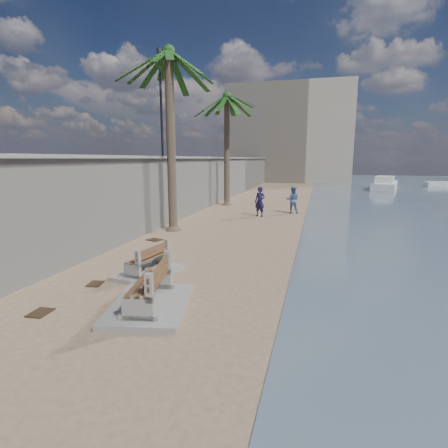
{
  "coord_description": "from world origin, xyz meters",
  "views": [
    {
      "loc": [
        2.67,
        -4.73,
        3.48
      ],
      "look_at": [
        -0.5,
        7.0,
        1.2
      ],
      "focal_mm": 28.0,
      "sensor_mm": 36.0,
      "label": 1
    }
  ],
  "objects_px": {
    "person_a": "(260,199)",
    "person_b": "(293,199)",
    "bench_far": "(149,289)",
    "yacht_far": "(385,186)",
    "palm_mid": "(169,54)",
    "palm_back": "(227,98)",
    "bench_near": "(148,262)"
  },
  "relations": [
    {
      "from": "person_a",
      "to": "person_b",
      "type": "distance_m",
      "value": 2.57
    },
    {
      "from": "bench_far",
      "to": "person_a",
      "type": "height_order",
      "value": "person_a"
    },
    {
      "from": "yacht_far",
      "to": "person_a",
      "type": "bearing_deg",
      "value": 168.01
    },
    {
      "from": "palm_mid",
      "to": "palm_back",
      "type": "relative_size",
      "value": 1.04
    },
    {
      "from": "bench_near",
      "to": "yacht_far",
      "type": "height_order",
      "value": "yacht_far"
    },
    {
      "from": "palm_mid",
      "to": "palm_back",
      "type": "height_order",
      "value": "palm_mid"
    },
    {
      "from": "palm_back",
      "to": "person_b",
      "type": "relative_size",
      "value": 4.62
    },
    {
      "from": "bench_far",
      "to": "palm_back",
      "type": "distance_m",
      "value": 20.1
    },
    {
      "from": "palm_back",
      "to": "yacht_far",
      "type": "height_order",
      "value": "palm_back"
    },
    {
      "from": "bench_far",
      "to": "palm_back",
      "type": "relative_size",
      "value": 0.32
    },
    {
      "from": "palm_back",
      "to": "bench_far",
      "type": "bearing_deg",
      "value": -80.96
    },
    {
      "from": "palm_back",
      "to": "person_b",
      "type": "bearing_deg",
      "value": -29.04
    },
    {
      "from": "palm_mid",
      "to": "yacht_far",
      "type": "height_order",
      "value": "palm_mid"
    },
    {
      "from": "bench_far",
      "to": "palm_back",
      "type": "xyz_separation_m",
      "value": [
        -2.94,
        18.49,
        7.31
      ]
    },
    {
      "from": "palm_mid",
      "to": "person_b",
      "type": "bearing_deg",
      "value": 53.64
    },
    {
      "from": "bench_far",
      "to": "person_a",
      "type": "distance_m",
      "value": 13.86
    },
    {
      "from": "palm_back",
      "to": "person_a",
      "type": "height_order",
      "value": "palm_back"
    },
    {
      "from": "palm_back",
      "to": "person_b",
      "type": "xyz_separation_m",
      "value": [
        5.1,
        -2.83,
        -6.82
      ]
    },
    {
      "from": "bench_near",
      "to": "person_a",
      "type": "height_order",
      "value": "person_a"
    },
    {
      "from": "bench_near",
      "to": "palm_mid",
      "type": "relative_size",
      "value": 0.25
    },
    {
      "from": "yacht_far",
      "to": "bench_far",
      "type": "bearing_deg",
      "value": 176.15
    },
    {
      "from": "palm_mid",
      "to": "person_b",
      "type": "xyz_separation_m",
      "value": [
        5.23,
        7.11,
        -7.13
      ]
    },
    {
      "from": "yacht_far",
      "to": "palm_mid",
      "type": "bearing_deg",
      "value": 166.47
    },
    {
      "from": "palm_back",
      "to": "yacht_far",
      "type": "relative_size",
      "value": 1.03
    },
    {
      "from": "person_b",
      "to": "person_a",
      "type": "bearing_deg",
      "value": 41.04
    },
    {
      "from": "person_a",
      "to": "palm_mid",
      "type": "bearing_deg",
      "value": -102.33
    },
    {
      "from": "bench_far",
      "to": "yacht_far",
      "type": "height_order",
      "value": "yacht_far"
    },
    {
      "from": "person_b",
      "to": "bench_near",
      "type": "bearing_deg",
      "value": 72.25
    },
    {
      "from": "bench_near",
      "to": "bench_far",
      "type": "relative_size",
      "value": 0.79
    },
    {
      "from": "bench_near",
      "to": "person_b",
      "type": "xyz_separation_m",
      "value": [
        3.35,
        13.41,
        0.58
      ]
    },
    {
      "from": "bench_near",
      "to": "yacht_far",
      "type": "xyz_separation_m",
      "value": [
        12.4,
        35.06,
        -0.03
      ]
    },
    {
      "from": "person_a",
      "to": "person_b",
      "type": "height_order",
      "value": "person_a"
    }
  ]
}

